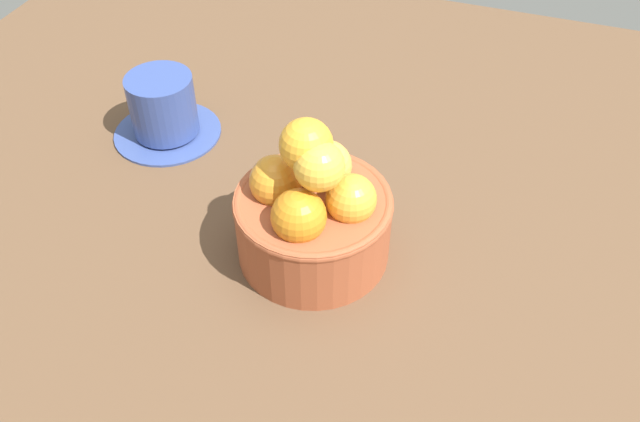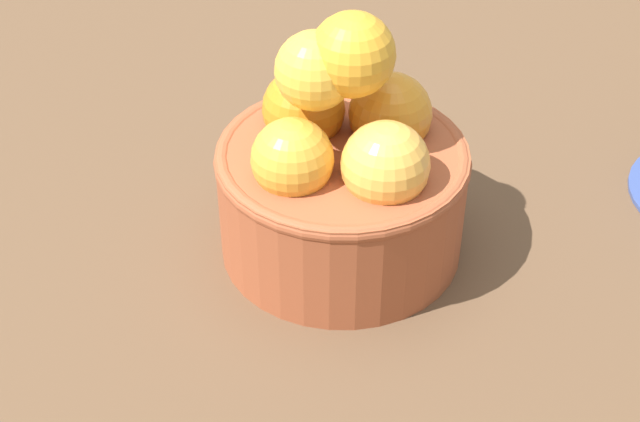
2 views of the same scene
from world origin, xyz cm
name	(u,v)px [view 1 (image 1 of 2)]	position (x,y,z in cm)	size (l,w,h in cm)	color
ground_plane	(314,267)	(0.00, 0.00, -2.27)	(112.43, 118.41, 4.54)	brown
terracotta_bowl	(313,212)	(-0.04, 0.02, 5.43)	(14.74, 14.74, 15.44)	#9E4C2D
coffee_cup	(164,110)	(12.11, 22.62, 3.38)	(12.47, 12.47, 7.60)	#374A89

